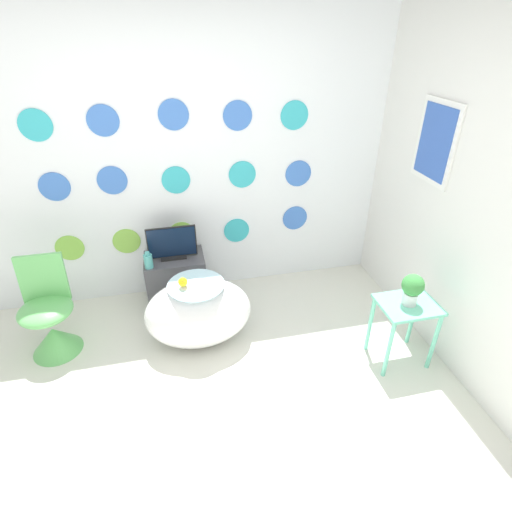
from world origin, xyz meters
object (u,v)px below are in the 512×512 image
Objects in this scene: bathtub at (198,312)px; vase at (148,261)px; chair at (51,324)px; potted_plant_left at (412,288)px; tv at (172,244)px.

bathtub is 5.64× the size of vase.
bathtub is 1.06× the size of chair.
chair is 3.30× the size of potted_plant_left.
chair is at bearing 172.40° from bathtub.
tv is 2.85× the size of vase.
potted_plant_left is at bearing -20.13° from bathtub.
bathtub is 0.65m from vase.
chair is (-1.15, 0.15, -0.03)m from bathtub.
tv reaches higher than bathtub.
chair is 2.77m from potted_plant_left.
bathtub is 3.50× the size of potted_plant_left.
vase is at bearing 151.08° from potted_plant_left.
potted_plant_left is (1.50, -0.55, 0.39)m from bathtub.
chair is 5.31× the size of vase.
tv is at bearing 24.18° from chair.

